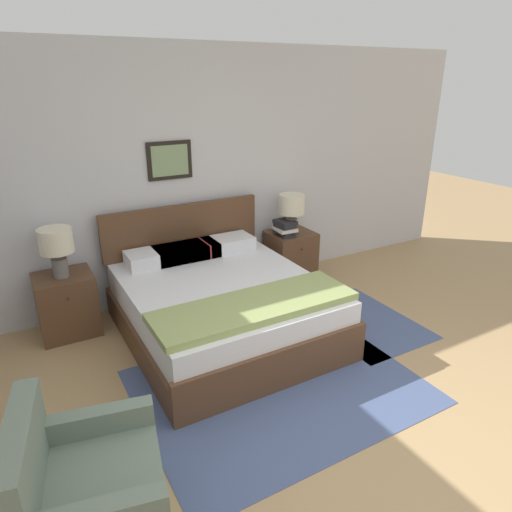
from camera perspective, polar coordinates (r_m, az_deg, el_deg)
name	(u,v)px	position (r m, az deg, el deg)	size (l,w,h in m)	color
ground_plane	(390,470)	(3.23, 16.42, -24.32)	(16.00, 16.00, 0.00)	tan
wall_back	(193,176)	(4.90, -7.86, 9.89)	(7.23, 0.09, 2.60)	silver
area_rug_main	(279,386)	(3.73, 2.91, -15.96)	(2.12, 1.65, 0.01)	#47567F
area_rug_bedside	(362,321)	(4.70, 13.06, -7.93)	(0.90, 1.24, 0.01)	#47567F
bed	(221,304)	(4.26, -4.36, -5.98)	(1.70, 1.95, 1.04)	brown
armchair	(88,498)	(2.75, -20.26, -26.51)	(0.81, 0.85, 0.81)	slate
nightstand_near_window	(67,304)	(4.62, -22.55, -5.61)	(0.51, 0.47, 0.59)	brown
nightstand_by_door	(290,256)	(5.41, 4.31, 0.00)	(0.51, 0.47, 0.59)	brown
table_lamp_near_window	(56,245)	(4.37, -23.68, 1.31)	(0.29, 0.29, 0.46)	slate
table_lamp_by_door	(292,207)	(5.19, 4.48, 6.07)	(0.29, 0.29, 0.46)	slate
book_thick_bottom	(285,234)	(5.21, 3.63, 2.77)	(0.19, 0.29, 0.03)	#232328
book_hardcover_middle	(285,232)	(5.20, 3.63, 3.06)	(0.23, 0.26, 0.03)	#232328
book_novel_upper	(285,229)	(5.19, 3.64, 3.41)	(0.22, 0.26, 0.04)	silver
book_slim_near_top	(285,225)	(5.18, 3.65, 3.83)	(0.19, 0.22, 0.04)	#232328
book_paperback_top	(285,222)	(5.16, 3.66, 4.25)	(0.20, 0.24, 0.04)	#232328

